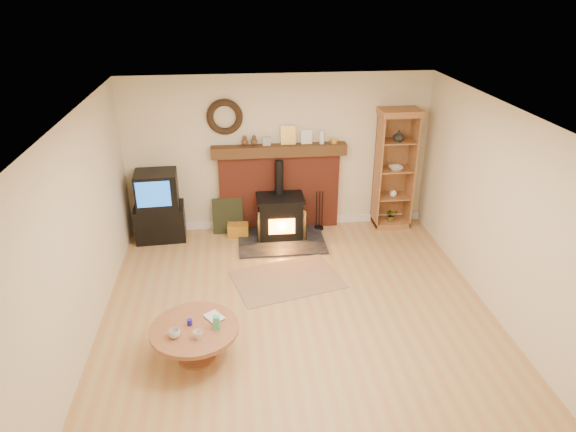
{
  "coord_description": "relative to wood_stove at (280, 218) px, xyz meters",
  "views": [
    {
      "loc": [
        -0.73,
        -5.31,
        3.96
      ],
      "look_at": [
        -0.03,
        1.0,
        0.98
      ],
      "focal_mm": 32.0,
      "sensor_mm": 36.0,
      "label": 1
    }
  ],
  "objects": [
    {
      "name": "room_shell",
      "position": [
        0.0,
        -2.18,
        1.37
      ],
      "size": [
        5.02,
        5.52,
        2.61
      ],
      "color": "beige",
      "rests_on": "ground"
    },
    {
      "name": "wood_stove",
      "position": [
        0.0,
        0.0,
        0.0
      ],
      "size": [
        1.4,
        1.0,
        1.28
      ],
      "color": "black",
      "rests_on": "ground"
    },
    {
      "name": "firelog_box",
      "position": [
        -0.7,
        0.13,
        -0.24
      ],
      "size": [
        0.36,
        0.24,
        0.21
      ],
      "primitive_type": "cube",
      "rotation": [
        0.0,
        0.0,
        -0.06
      ],
      "color": "#B5C50C",
      "rests_on": "ground"
    },
    {
      "name": "coffee_table",
      "position": [
        -1.23,
        -2.87,
        -0.0
      ],
      "size": [
        1.0,
        1.0,
        0.58
      ],
      "color": "brown",
      "rests_on": "ground"
    },
    {
      "name": "tv_unit",
      "position": [
        -1.96,
        0.2,
        0.21
      ],
      "size": [
        0.82,
        0.6,
        1.16
      ],
      "color": "black",
      "rests_on": "ground"
    },
    {
      "name": "leaning_painting",
      "position": [
        -0.86,
        0.28,
        -0.04
      ],
      "size": [
        0.51,
        0.14,
        0.61
      ],
      "primitive_type": "cube",
      "rotation": [
        -0.17,
        0.0,
        0.0
      ],
      "color": "black",
      "rests_on": "ground"
    },
    {
      "name": "area_rug",
      "position": [
        -0.03,
        -1.33,
        -0.34
      ],
      "size": [
        1.69,
        1.36,
        0.01
      ],
      "primitive_type": "cube",
      "rotation": [
        0.0,
        0.0,
        0.25
      ],
      "color": "brown",
      "rests_on": "ground"
    },
    {
      "name": "fire_tools",
      "position": [
        0.69,
        0.23,
        -0.21
      ],
      "size": [
        0.16,
        0.16,
        0.7
      ],
      "color": "black",
      "rests_on": "ground"
    },
    {
      "name": "ground",
      "position": [
        0.02,
        -2.27,
        -0.35
      ],
      "size": [
        5.5,
        5.5,
        0.0
      ],
      "primitive_type": "plane",
      "color": "#B4804B",
      "rests_on": "ground"
    },
    {
      "name": "curio_cabinet",
      "position": [
        1.95,
        0.28,
        0.68
      ],
      "size": [
        0.66,
        0.47,
        2.05
      ],
      "color": "brown",
      "rests_on": "ground"
    },
    {
      "name": "chimney_breast",
      "position": [
        0.02,
        0.4,
        0.45
      ],
      "size": [
        2.2,
        0.22,
        1.78
      ],
      "color": "maroon",
      "rests_on": "ground"
    }
  ]
}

